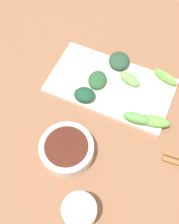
{
  "coord_description": "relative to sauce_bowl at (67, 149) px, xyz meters",
  "views": [
    {
      "loc": [
        -0.35,
        -0.13,
        0.71
      ],
      "look_at": [
        -0.02,
        0.01,
        0.05
      ],
      "focal_mm": 46.53,
      "sensor_mm": 36.0,
      "label": 1
    }
  ],
  "objects": [
    {
      "name": "broccoli_leafy_4",
      "position": [
        0.3,
        -0.02,
        0.0
      ],
      "size": [
        0.08,
        0.07,
        0.03
      ],
      "primitive_type": "ellipsoid",
      "rotation": [
        0.0,
        0.0,
        0.24
      ],
      "color": "#284833",
      "rests_on": "serving_plate"
    },
    {
      "name": "sauce_bowl",
      "position": [
        0.0,
        0.0,
        0.0
      ],
      "size": [
        0.13,
        0.13,
        0.04
      ],
      "color": "silver",
      "rests_on": "tabletop"
    },
    {
      "name": "broccoli_stalk_6",
      "position": [
        0.26,
        -0.07,
        0.0
      ],
      "size": [
        0.05,
        0.07,
        0.02
      ],
      "primitive_type": "ellipsoid",
      "rotation": [
        0.0,
        0.0,
        -0.27
      ],
      "color": "#70B355",
      "rests_on": "serving_plate"
    },
    {
      "name": "serving_plate",
      "position": [
        0.23,
        -0.02,
        -0.02
      ],
      "size": [
        0.19,
        0.34,
        0.01
      ],
      "primitive_type": "cube",
      "color": "silver",
      "rests_on": "tabletop"
    },
    {
      "name": "broccoli_leafy_1",
      "position": [
        0.22,
        0.01,
        -0.0
      ],
      "size": [
        0.07,
        0.06,
        0.02
      ],
      "primitive_type": "ellipsoid",
      "rotation": [
        0.0,
        0.0,
        0.15
      ],
      "color": "#285A32",
      "rests_on": "serving_plate"
    },
    {
      "name": "broccoli_leafy_5",
      "position": [
        0.16,
        0.03,
        0.0
      ],
      "size": [
        0.06,
        0.07,
        0.03
      ],
      "primitive_type": "ellipsoid",
      "rotation": [
        0.0,
        0.0,
        0.24
      ],
      "color": "#194930",
      "rests_on": "serving_plate"
    },
    {
      "name": "tabletop",
      "position": [
        0.14,
        -0.02,
        -0.03
      ],
      "size": [
        2.1,
        2.1,
        0.02
      ],
      "primitive_type": "cube",
      "color": "#8A5C42",
      "rests_on": "ground"
    },
    {
      "name": "broccoli_stalk_3",
      "position": [
        0.3,
        -0.16,
        0.0
      ],
      "size": [
        0.04,
        0.08,
        0.03
      ],
      "primitive_type": "ellipsoid",
      "rotation": [
        0.0,
        0.0,
        -0.3
      ],
      "color": "#71B64C",
      "rests_on": "serving_plate"
    },
    {
      "name": "tea_cup",
      "position": [
        -0.12,
        -0.09,
        0.01
      ],
      "size": [
        0.08,
        0.08,
        0.06
      ],
      "primitive_type": "cylinder",
      "color": "silver",
      "rests_on": "tabletop"
    },
    {
      "name": "broccoli_stalk_2",
      "position": [
        0.15,
        -0.13,
        0.0
      ],
      "size": [
        0.04,
        0.08,
        0.03
      ],
      "primitive_type": "ellipsoid",
      "rotation": [
        0.0,
        0.0,
        0.12
      ],
      "color": "#5EA14F",
      "rests_on": "serving_plate"
    },
    {
      "name": "broccoli_stalk_0",
      "position": [
        0.16,
        -0.17,
        -0.0
      ],
      "size": [
        0.05,
        0.09,
        0.02
      ],
      "primitive_type": "ellipsoid",
      "rotation": [
        0.0,
        0.0,
        0.21
      ],
      "color": "#6CAA49",
      "rests_on": "serving_plate"
    }
  ]
}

